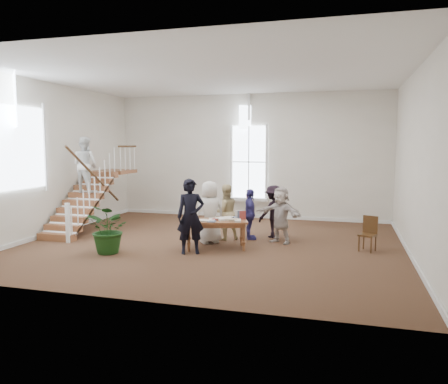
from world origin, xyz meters
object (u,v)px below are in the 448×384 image
(library_table, at_px, (217,223))
(woman_cluster_a, at_px, (250,214))
(woman_cluster_c, at_px, (281,215))
(woman_cluster_b, at_px, (274,211))
(side_chair, at_px, (369,232))
(police_officer, at_px, (191,216))
(person_yellow, at_px, (225,212))
(elderly_woman, at_px, (210,212))
(floor_plant, at_px, (110,229))

(library_table, relative_size, woman_cluster_a, 1.23)
(woman_cluster_c, bearing_deg, library_table, -116.00)
(woman_cluster_b, bearing_deg, woman_cluster_c, 68.04)
(library_table, height_order, side_chair, side_chair)
(woman_cluster_c, bearing_deg, police_officer, -110.86)
(library_table, bearing_deg, police_officer, -144.93)
(library_table, xyz_separation_m, police_officer, (-0.47, -0.65, 0.26))
(police_officer, xyz_separation_m, woman_cluster_c, (1.96, 1.78, -0.15))
(person_yellow, xyz_separation_m, woman_cluster_c, (1.56, 0.03, -0.01))
(woman_cluster_b, distance_m, woman_cluster_c, 0.72)
(elderly_woman, xyz_separation_m, woman_cluster_b, (1.56, 1.18, -0.09))
(library_table, distance_m, woman_cluster_c, 1.87)
(person_yellow, height_order, floor_plant, person_yellow)
(library_table, distance_m, elderly_woman, 0.73)
(side_chair, bearing_deg, elderly_woman, -153.31)
(police_officer, bearing_deg, person_yellow, 52.51)
(police_officer, bearing_deg, elderly_woman, 60.81)
(floor_plant, xyz_separation_m, side_chair, (6.18, 2.04, -0.13))
(police_officer, xyz_separation_m, woman_cluster_b, (1.66, 2.43, -0.17))
(woman_cluster_a, bearing_deg, elderly_woman, 108.68)
(person_yellow, height_order, woman_cluster_b, person_yellow)
(library_table, height_order, woman_cluster_a, woman_cluster_a)
(library_table, bearing_deg, woman_cluster_c, 17.92)
(woman_cluster_c, bearing_deg, side_chair, 19.76)
(woman_cluster_a, relative_size, floor_plant, 1.17)
(woman_cluster_a, bearing_deg, person_yellow, 90.69)
(elderly_woman, distance_m, woman_cluster_b, 1.96)
(elderly_woman, height_order, side_chair, elderly_woman)
(elderly_woman, distance_m, woman_cluster_a, 1.22)
(woman_cluster_a, distance_m, woman_cluster_c, 0.92)
(woman_cluster_b, relative_size, side_chair, 1.71)
(police_officer, height_order, elderly_woman, police_officer)
(floor_plant, bearing_deg, library_table, 26.54)
(woman_cluster_a, height_order, woman_cluster_c, woman_cluster_c)
(woman_cluster_c, bearing_deg, floor_plant, -122.21)
(side_chair, bearing_deg, floor_plant, -138.41)
(elderly_woman, relative_size, woman_cluster_b, 1.12)
(library_table, bearing_deg, person_yellow, 74.55)
(elderly_woman, relative_size, floor_plant, 1.39)
(woman_cluster_a, xyz_separation_m, floor_plant, (-2.99, -2.53, -0.11))
(library_table, xyz_separation_m, side_chair, (3.78, 0.84, -0.19))
(library_table, bearing_deg, side_chair, -6.61)
(woman_cluster_c, bearing_deg, elderly_woman, -137.16)
(woman_cluster_b, bearing_deg, police_officer, 8.89)
(police_officer, distance_m, woman_cluster_c, 2.66)
(library_table, relative_size, elderly_woman, 1.04)
(library_table, distance_m, side_chair, 3.88)
(police_officer, height_order, side_chair, police_officer)
(person_yellow, bearing_deg, elderly_woman, 22.75)
(elderly_woman, xyz_separation_m, woman_cluster_a, (0.96, 0.73, -0.13))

